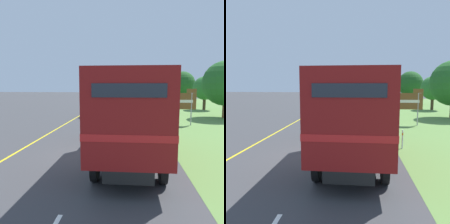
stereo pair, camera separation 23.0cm
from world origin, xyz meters
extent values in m
plane|color=#3D3D3F|center=(0.00, 0.00, 0.00)|extent=(200.00, 200.00, 0.00)
cube|color=yellow|center=(-3.70, 16.03, 0.00)|extent=(0.12, 61.09, 0.01)
cube|color=white|center=(0.00, 0.65, 0.00)|extent=(0.12, 2.60, 0.01)
cube|color=white|center=(0.00, 7.25, 0.00)|extent=(0.12, 2.60, 0.01)
cube|color=white|center=(0.00, 13.85, 0.00)|extent=(0.12, 2.60, 0.01)
cube|color=white|center=(0.00, 20.45, 0.00)|extent=(0.12, 2.60, 0.01)
cube|color=white|center=(0.00, 27.05, 0.00)|extent=(0.12, 2.60, 0.01)
cylinder|color=black|center=(0.54, 3.27, 0.50)|extent=(0.22, 1.00, 1.00)
cylinder|color=black|center=(2.74, 3.27, 0.50)|extent=(0.22, 1.00, 1.00)
cylinder|color=black|center=(0.54, -2.64, 0.50)|extent=(0.22, 1.00, 1.00)
cylinder|color=black|center=(2.74, -2.64, 0.50)|extent=(0.22, 1.00, 1.00)
cube|color=black|center=(1.64, 0.00, 0.68)|extent=(1.41, 7.90, 0.36)
cube|color=maroon|center=(1.64, -1.05, 2.26)|extent=(2.56, 5.80, 2.79)
cube|color=red|center=(1.64, -1.05, 1.77)|extent=(2.58, 5.82, 0.20)
cube|color=#232833|center=(1.64, -3.96, 3.02)|extent=(1.92, 0.03, 0.36)
cube|color=maroon|center=(1.64, 2.90, 1.81)|extent=(2.46, 2.10, 1.90)
cube|color=#283342|center=(1.64, 3.96, 2.05)|extent=(2.17, 0.03, 0.85)
cylinder|color=black|center=(-2.59, 14.50, 0.33)|extent=(0.16, 0.66, 0.66)
cylinder|color=black|center=(-1.12, 14.50, 0.33)|extent=(0.16, 0.66, 0.66)
cylinder|color=black|center=(-2.59, 11.99, 0.33)|extent=(0.16, 0.66, 0.66)
cylinder|color=black|center=(-1.12, 11.99, 0.33)|extent=(0.16, 0.66, 0.66)
cube|color=white|center=(-1.85, 13.25, 0.73)|extent=(1.80, 4.04, 0.79)
cube|color=#282D38|center=(-1.85, 13.08, 1.46)|extent=(1.55, 2.22, 0.67)
cube|color=red|center=(-2.48, 11.21, 0.87)|extent=(0.20, 0.03, 0.14)
cube|color=red|center=(-1.22, 11.21, 0.87)|extent=(0.20, 0.03, 0.14)
cylinder|color=black|center=(1.01, 24.08, 0.33)|extent=(0.16, 0.66, 0.66)
cylinder|color=black|center=(2.48, 24.08, 0.33)|extent=(0.16, 0.66, 0.66)
cylinder|color=black|center=(1.01, 21.41, 0.33)|extent=(0.16, 0.66, 0.66)
cylinder|color=black|center=(2.48, 21.41, 0.33)|extent=(0.16, 0.66, 0.66)
cube|color=white|center=(1.75, 22.75, 0.73)|extent=(1.80, 4.29, 0.79)
cube|color=#282D38|center=(1.75, 22.57, 1.46)|extent=(1.55, 2.36, 0.67)
cube|color=red|center=(1.12, 20.59, 0.87)|extent=(0.20, 0.03, 0.14)
cube|color=red|center=(2.38, 20.59, 0.87)|extent=(0.20, 0.03, 0.14)
cylinder|color=#9E9EA3|center=(4.84, 8.24, 1.29)|extent=(0.09, 0.09, 2.58)
cylinder|color=#9E9EA3|center=(6.51, 8.24, 1.29)|extent=(0.09, 0.09, 2.58)
cube|color=brown|center=(5.68, 8.24, 1.93)|extent=(2.38, 0.06, 1.30)
cube|color=brown|center=(6.49, 8.24, 2.76)|extent=(0.76, 0.06, 0.32)
cube|color=silver|center=(5.68, 8.21, 1.93)|extent=(1.86, 0.02, 0.23)
cylinder|color=#4C3823|center=(11.36, 20.11, 0.82)|extent=(0.37, 0.37, 1.64)
sphere|color=#2D702D|center=(11.36, 20.11, 2.87)|extent=(3.07, 3.07, 3.07)
cylinder|color=brown|center=(10.41, 28.79, 0.91)|extent=(0.37, 0.37, 1.82)
sphere|color=#1E511E|center=(10.41, 28.79, 3.50)|extent=(4.21, 4.21, 4.21)
cylinder|color=white|center=(4.07, 1.48, 0.47)|extent=(0.07, 0.07, 0.95)
cylinder|color=orange|center=(4.07, 1.48, 0.74)|extent=(0.08, 0.08, 0.10)
camera|label=1|loc=(1.69, -9.52, 3.14)|focal=35.00mm
camera|label=2|loc=(1.92, -9.50, 3.14)|focal=35.00mm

